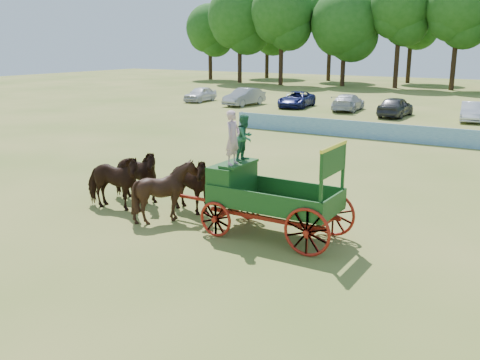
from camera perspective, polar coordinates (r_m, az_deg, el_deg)
ground at (r=15.67m, az=9.43°, el=-7.13°), size 160.00×160.00×0.00m
horse_lead_left at (r=19.16m, az=-13.46°, el=-0.19°), size 2.54×1.51×2.01m
horse_lead_right at (r=19.92m, az=-11.25°, el=0.50°), size 2.40×1.12×2.01m
horse_wheel_left at (r=17.59m, az=-7.87°, el=-1.21°), size 2.15×2.00×2.01m
horse_wheel_right at (r=18.42m, az=-5.72°, el=-0.43°), size 2.54×1.52×2.01m
farm_dray at (r=16.25m, az=1.49°, el=-0.20°), size 6.00×2.00×3.78m
sponsor_banner at (r=32.64m, az=19.86°, el=4.44°), size 26.00×0.08×1.05m
treeline at (r=74.08m, az=22.94°, el=16.18°), size 89.72×23.16×15.15m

